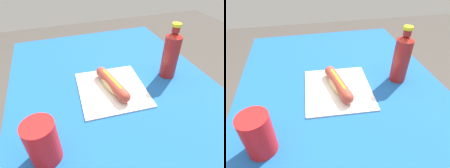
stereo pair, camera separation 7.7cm
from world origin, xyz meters
The scene contains 5 objects.
dining_table centered at (0.00, 0.00, 0.64)m, with size 1.21×0.86×0.78m.
paper_wrapper centered at (0.00, -0.02, 0.79)m, with size 0.29×0.27×0.01m, color silver.
hot_dog centered at (0.00, -0.02, 0.81)m, with size 0.23×0.09×0.05m.
soda_bottle centered at (-0.02, 0.26, 0.89)m, with size 0.07×0.07×0.24m.
drinking_cup centered at (0.23, -0.29, 0.85)m, with size 0.09×0.09×0.14m, color red.
Camera 1 is at (0.58, -0.22, 1.28)m, focal length 30.48 mm.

